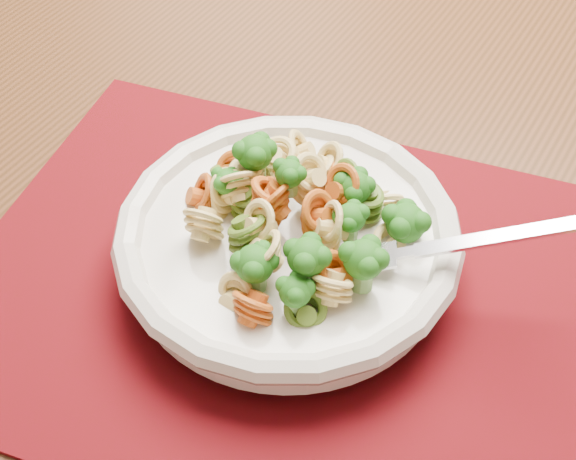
# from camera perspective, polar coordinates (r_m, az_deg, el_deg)

# --- Properties ---
(dining_table) EXTENTS (1.66, 1.38, 0.77)m
(dining_table) POSITION_cam_1_polar(r_m,az_deg,el_deg) (0.69, 5.86, -6.46)
(dining_table) COLOR #522C17
(dining_table) RESTS_ON ground
(placemat) EXTENTS (0.51, 0.43, 0.00)m
(placemat) POSITION_cam_1_polar(r_m,az_deg,el_deg) (0.57, -0.39, -4.18)
(placemat) COLOR #5D0312
(placemat) RESTS_ON dining_table
(pasta_bowl) EXTENTS (0.24, 0.24, 0.05)m
(pasta_bowl) POSITION_cam_1_polar(r_m,az_deg,el_deg) (0.56, -0.00, -0.78)
(pasta_bowl) COLOR beige
(pasta_bowl) RESTS_ON placemat
(pasta_broccoli_heap) EXTENTS (0.21, 0.21, 0.06)m
(pasta_broccoli_heap) POSITION_cam_1_polar(r_m,az_deg,el_deg) (0.55, -0.00, 0.42)
(pasta_broccoli_heap) COLOR #E4C071
(pasta_broccoli_heap) RESTS_ON pasta_bowl
(fork) EXTENTS (0.18, 0.04, 0.08)m
(fork) POSITION_cam_1_polar(r_m,az_deg,el_deg) (0.53, 6.40, -1.95)
(fork) COLOR silver
(fork) RESTS_ON pasta_bowl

